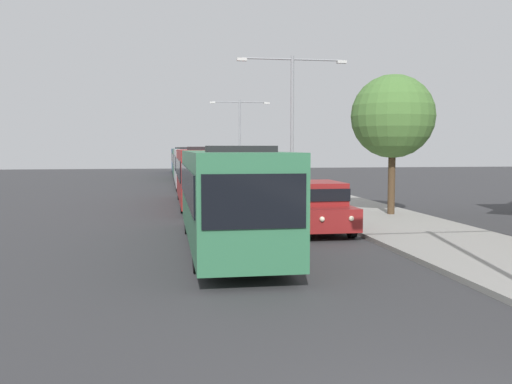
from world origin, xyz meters
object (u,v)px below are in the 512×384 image
at_px(bus_second_in_line, 201,174).
at_px(bus_rear, 182,159).
at_px(bus_fourth_in_line, 185,162).
at_px(roadside_tree, 393,117).
at_px(streetlamp_far, 240,130).
at_px(bus_lead, 227,195).
at_px(streetlamp_mid, 292,111).
at_px(bus_middle, 191,166).
at_px(white_suv, 318,205).

height_order(bus_second_in_line, bus_rear, same).
distance_m(bus_second_in_line, bus_fourth_in_line, 26.96).
bearing_deg(bus_rear, roadside_tree, -80.00).
xyz_separation_m(bus_fourth_in_line, streetlamp_far, (5.40, -2.09, 3.26)).
height_order(bus_lead, streetlamp_mid, streetlamp_mid).
bearing_deg(bus_second_in_line, streetlamp_far, 77.75).
bearing_deg(bus_middle, white_suv, -81.33).
relative_size(bus_lead, roadside_tree, 1.75).
xyz_separation_m(bus_fourth_in_line, white_suv, (3.70, -37.55, -0.66)).
xyz_separation_m(bus_fourth_in_line, streetlamp_mid, (5.40, -25.64, 3.59)).
height_order(bus_middle, bus_rear, same).
relative_size(bus_lead, streetlamp_mid, 1.33).
height_order(bus_fourth_in_line, streetlamp_mid, streetlamp_mid).
bearing_deg(bus_second_in_line, roadside_tree, -39.28).
xyz_separation_m(bus_second_in_line, streetlamp_far, (5.40, 24.87, 3.26)).
xyz_separation_m(bus_lead, roadside_tree, (8.21, 6.54, 2.86)).
xyz_separation_m(streetlamp_mid, roadside_tree, (2.81, -8.03, -0.73)).
bearing_deg(streetlamp_mid, bus_middle, 113.59).
distance_m(bus_fourth_in_line, bus_rear, 12.90).
relative_size(bus_rear, white_suv, 2.30).
bearing_deg(bus_rear, streetlamp_mid, -82.03).
bearing_deg(white_suv, bus_middle, 98.67).
bearing_deg(bus_second_in_line, bus_lead, -90.00).
distance_m(bus_lead, bus_fourth_in_line, 40.21).
relative_size(bus_middle, bus_rear, 1.16).
relative_size(bus_second_in_line, bus_fourth_in_line, 1.02).
height_order(bus_lead, bus_second_in_line, same).
bearing_deg(streetlamp_mid, bus_lead, -110.34).
bearing_deg(bus_fourth_in_line, white_suv, -84.37).
bearing_deg(white_suv, bus_second_in_line, 109.25).
height_order(bus_lead, roadside_tree, roadside_tree).
bearing_deg(white_suv, bus_lead, -144.25).
bearing_deg(bus_lead, bus_rear, 90.00).
height_order(streetlamp_mid, roadside_tree, streetlamp_mid).
relative_size(bus_lead, bus_fourth_in_line, 0.93).
distance_m(bus_rear, streetlamp_far, 16.27).
height_order(bus_rear, streetlamp_mid, streetlamp_mid).
bearing_deg(roadside_tree, streetlamp_far, 95.09).
height_order(bus_rear, streetlamp_far, streetlamp_far).
height_order(bus_middle, roadside_tree, roadside_tree).
distance_m(white_suv, streetlamp_far, 35.71).
bearing_deg(bus_fourth_in_line, bus_middle, -90.00).
bearing_deg(bus_lead, streetlamp_far, 81.94).
relative_size(bus_fourth_in_line, roadside_tree, 1.89).
height_order(bus_second_in_line, streetlamp_far, streetlamp_far).
xyz_separation_m(bus_lead, bus_middle, (0.00, 26.93, 0.00)).
height_order(bus_second_in_line, white_suv, bus_second_in_line).
distance_m(bus_second_in_line, streetlamp_far, 25.66).
relative_size(bus_fourth_in_line, bus_rear, 1.13).
bearing_deg(streetlamp_mid, streetlamp_far, 90.00).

